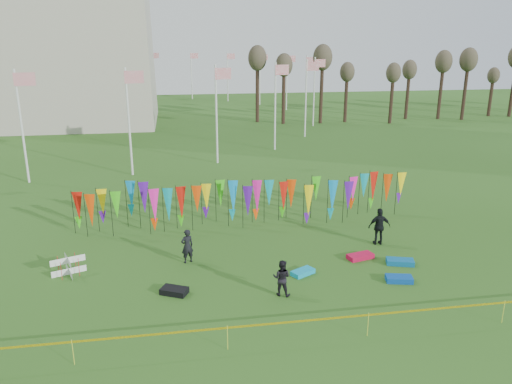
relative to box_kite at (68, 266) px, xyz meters
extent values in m
plane|color=#274E16|center=(8.32, -4.01, -0.42)|extent=(160.00, 160.00, 0.00)
cylinder|color=silver|center=(22.32, 43.99, 3.58)|extent=(0.16, 0.16, 8.00)
plane|color=#B51324|center=(22.92, 43.99, 6.88)|extent=(1.40, 0.00, 1.40)
cylinder|color=silver|center=(21.37, 51.23, 3.58)|extent=(0.16, 0.16, 8.00)
plane|color=#B51324|center=(21.97, 51.23, 6.88)|extent=(1.40, 0.00, 1.40)
cylinder|color=silver|center=(18.57, 57.99, 3.58)|extent=(0.16, 0.16, 8.00)
plane|color=#B51324|center=(19.17, 57.99, 6.88)|extent=(1.40, 0.00, 1.40)
cylinder|color=silver|center=(14.12, 63.79, 3.58)|extent=(0.16, 0.16, 8.00)
plane|color=#B51324|center=(14.72, 63.79, 6.88)|extent=(1.40, 0.00, 1.40)
cylinder|color=silver|center=(8.32, 68.24, 3.58)|extent=(0.16, 0.16, 8.00)
plane|color=#B51324|center=(8.92, 68.24, 6.88)|extent=(1.40, 0.00, 1.40)
cylinder|color=silver|center=(1.57, 71.03, 3.58)|extent=(0.16, 0.16, 8.00)
plane|color=#B51324|center=(2.17, 71.03, 6.88)|extent=(1.40, 0.00, 1.40)
cylinder|color=silver|center=(-5.68, 71.99, 3.58)|extent=(0.16, 0.16, 8.00)
plane|color=#B51324|center=(-5.08, 71.99, 6.88)|extent=(1.40, 0.00, 1.40)
cylinder|color=silver|center=(-12.93, 71.03, 3.58)|extent=(0.16, 0.16, 8.00)
plane|color=#B51324|center=(-12.33, 71.03, 6.88)|extent=(1.40, 0.00, 1.40)
cylinder|color=silver|center=(-19.68, 68.24, 3.58)|extent=(0.16, 0.16, 8.00)
plane|color=#B51324|center=(-19.08, 68.24, 6.88)|extent=(1.40, 0.00, 1.40)
cylinder|color=silver|center=(-5.68, 15.99, 3.58)|extent=(0.16, 0.16, 8.00)
plane|color=#B51324|center=(-5.08, 15.99, 6.88)|extent=(1.40, 0.00, 1.40)
cylinder|color=silver|center=(1.57, 16.94, 3.58)|extent=(0.16, 0.16, 8.00)
plane|color=#B51324|center=(2.17, 16.94, 6.88)|extent=(1.40, 0.00, 1.40)
cylinder|color=silver|center=(8.32, 19.74, 3.58)|extent=(0.16, 0.16, 8.00)
plane|color=#B51324|center=(8.92, 19.74, 6.88)|extent=(1.40, 0.00, 1.40)
cylinder|color=silver|center=(14.12, 24.19, 3.58)|extent=(0.16, 0.16, 8.00)
plane|color=#B51324|center=(14.72, 24.19, 6.88)|extent=(1.40, 0.00, 1.40)
cylinder|color=silver|center=(18.57, 29.99, 3.58)|extent=(0.16, 0.16, 8.00)
plane|color=#B51324|center=(19.17, 29.99, 6.88)|extent=(1.40, 0.00, 1.40)
cylinder|color=silver|center=(21.37, 36.74, 3.58)|extent=(0.16, 0.16, 8.00)
plane|color=#B51324|center=(21.97, 36.74, 6.88)|extent=(1.40, 0.00, 1.40)
cylinder|color=black|center=(-0.68, 4.96, 0.83)|extent=(0.03, 0.03, 2.48)
cone|color=red|center=(-0.40, 4.96, 1.19)|extent=(0.64, 0.64, 1.60)
cylinder|color=black|center=(0.01, 4.96, 0.83)|extent=(0.03, 0.03, 2.48)
cone|color=#FC4407|center=(0.29, 4.96, 1.19)|extent=(0.64, 0.64, 1.60)
cylinder|color=black|center=(0.70, 4.96, 0.83)|extent=(0.03, 0.03, 2.48)
cone|color=yellow|center=(0.98, 4.96, 1.19)|extent=(0.64, 0.64, 1.60)
cylinder|color=black|center=(1.40, 4.96, 0.83)|extent=(0.03, 0.03, 2.48)
cone|color=#39C716|center=(1.68, 4.96, 1.19)|extent=(0.64, 0.64, 1.60)
cylinder|color=black|center=(2.09, 4.96, 0.83)|extent=(0.03, 0.03, 2.48)
cone|color=#0C8DDC|center=(2.37, 4.96, 1.19)|extent=(0.64, 0.64, 1.60)
cylinder|color=black|center=(2.78, 4.96, 0.83)|extent=(0.03, 0.03, 2.48)
cone|color=#5312A2|center=(3.06, 4.96, 1.19)|extent=(0.64, 0.64, 1.60)
cylinder|color=black|center=(3.47, 4.96, 0.83)|extent=(0.03, 0.03, 2.48)
cone|color=#FD1CA5|center=(3.75, 4.96, 1.19)|extent=(0.64, 0.64, 1.60)
cylinder|color=black|center=(4.17, 4.96, 0.83)|extent=(0.03, 0.03, 2.48)
cone|color=#0B97A7|center=(4.45, 4.96, 1.19)|extent=(0.64, 0.64, 1.60)
cylinder|color=black|center=(4.86, 4.96, 0.83)|extent=(0.03, 0.03, 2.48)
cone|color=red|center=(5.14, 4.96, 1.19)|extent=(0.64, 0.64, 1.60)
cylinder|color=black|center=(5.55, 4.96, 0.83)|extent=(0.03, 0.03, 2.48)
cone|color=#FC4407|center=(5.83, 4.96, 1.19)|extent=(0.64, 0.64, 1.60)
cylinder|color=black|center=(6.24, 4.96, 0.83)|extent=(0.03, 0.03, 2.48)
cone|color=yellow|center=(6.52, 4.96, 1.19)|extent=(0.64, 0.64, 1.60)
cylinder|color=black|center=(6.93, 4.96, 0.83)|extent=(0.03, 0.03, 2.48)
cone|color=#39C716|center=(7.21, 4.96, 1.19)|extent=(0.64, 0.64, 1.60)
cylinder|color=black|center=(7.63, 4.96, 0.83)|extent=(0.03, 0.03, 2.48)
cone|color=#0C8DDC|center=(7.91, 4.96, 1.19)|extent=(0.64, 0.64, 1.60)
cylinder|color=black|center=(8.32, 4.96, 0.83)|extent=(0.03, 0.03, 2.48)
cone|color=#5312A2|center=(8.60, 4.96, 1.19)|extent=(0.64, 0.64, 1.60)
cylinder|color=black|center=(9.01, 4.96, 0.83)|extent=(0.03, 0.03, 2.48)
cone|color=#FD1CA5|center=(9.29, 4.96, 1.19)|extent=(0.64, 0.64, 1.60)
cylinder|color=black|center=(9.70, 4.96, 0.83)|extent=(0.03, 0.03, 2.48)
cone|color=#0B97A7|center=(9.98, 4.96, 1.19)|extent=(0.64, 0.64, 1.60)
cylinder|color=black|center=(10.40, 4.96, 0.83)|extent=(0.03, 0.03, 2.48)
cone|color=red|center=(10.68, 4.96, 1.19)|extent=(0.64, 0.64, 1.60)
cylinder|color=black|center=(11.09, 4.96, 0.83)|extent=(0.03, 0.03, 2.48)
cone|color=#FC4407|center=(11.37, 4.96, 1.19)|extent=(0.64, 0.64, 1.60)
cylinder|color=black|center=(11.78, 4.96, 0.83)|extent=(0.03, 0.03, 2.48)
cone|color=yellow|center=(12.06, 4.96, 1.19)|extent=(0.64, 0.64, 1.60)
cylinder|color=black|center=(12.47, 4.96, 0.83)|extent=(0.03, 0.03, 2.48)
cone|color=#39C716|center=(12.75, 4.96, 1.19)|extent=(0.64, 0.64, 1.60)
cylinder|color=black|center=(13.17, 4.96, 0.83)|extent=(0.03, 0.03, 2.48)
cone|color=#0C8DDC|center=(13.45, 4.96, 1.19)|extent=(0.64, 0.64, 1.60)
cylinder|color=black|center=(13.86, 4.96, 0.83)|extent=(0.03, 0.03, 2.48)
cone|color=#5312A2|center=(14.14, 4.96, 1.19)|extent=(0.64, 0.64, 1.60)
cylinder|color=black|center=(14.55, 4.96, 0.83)|extent=(0.03, 0.03, 2.48)
cone|color=#FD1CA5|center=(14.83, 4.96, 1.19)|extent=(0.64, 0.64, 1.60)
cylinder|color=black|center=(15.24, 4.96, 0.83)|extent=(0.03, 0.03, 2.48)
cone|color=#0B97A7|center=(15.52, 4.96, 1.19)|extent=(0.64, 0.64, 1.60)
cylinder|color=black|center=(15.93, 4.96, 0.83)|extent=(0.03, 0.03, 2.48)
cone|color=red|center=(16.21, 4.96, 1.19)|extent=(0.64, 0.64, 1.60)
cylinder|color=black|center=(16.63, 4.96, 0.83)|extent=(0.03, 0.03, 2.48)
cone|color=#FC4407|center=(16.91, 4.96, 1.19)|extent=(0.64, 0.64, 1.60)
cylinder|color=black|center=(17.32, 4.96, 0.83)|extent=(0.03, 0.03, 2.48)
cone|color=yellow|center=(17.60, 4.96, 1.19)|extent=(0.64, 0.64, 1.60)
cube|color=#FFE805|center=(8.32, -6.64, 0.40)|extent=(26.00, 0.01, 0.08)
cylinder|color=#D2DE31|center=(1.32, -6.64, 0.03)|extent=(0.02, 0.02, 0.90)
cylinder|color=#D2DE31|center=(6.32, -6.64, 0.03)|extent=(0.02, 0.02, 0.90)
cylinder|color=#D2DE31|center=(11.32, -6.64, 0.03)|extent=(0.02, 0.02, 0.90)
cylinder|color=#D2DE31|center=(16.32, -6.64, 0.03)|extent=(0.02, 0.02, 0.90)
cylinder|color=#35241A|center=(14.32, 39.99, 2.78)|extent=(0.44, 0.44, 6.40)
ellipsoid|color=#473E2F|center=(14.32, 39.99, 6.14)|extent=(1.92, 1.92, 2.56)
cylinder|color=#35241A|center=(18.32, 39.99, 2.78)|extent=(0.44, 0.44, 6.40)
ellipsoid|color=#473E2F|center=(18.32, 39.99, 6.14)|extent=(1.92, 1.92, 2.56)
cylinder|color=#35241A|center=(22.32, 39.99, 2.78)|extent=(0.44, 0.44, 6.40)
ellipsoid|color=#473E2F|center=(22.32, 39.99, 6.14)|extent=(1.92, 1.92, 2.56)
cylinder|color=#35241A|center=(26.32, 39.99, 2.78)|extent=(0.44, 0.44, 6.40)
ellipsoid|color=#473E2F|center=(26.32, 39.99, 6.14)|extent=(1.92, 1.92, 2.56)
cylinder|color=#35241A|center=(30.32, 39.99, 2.78)|extent=(0.44, 0.44, 6.40)
ellipsoid|color=#473E2F|center=(30.32, 39.99, 6.14)|extent=(1.92, 1.92, 2.56)
cylinder|color=#35241A|center=(34.32, 39.99, 2.78)|extent=(0.44, 0.44, 6.40)
ellipsoid|color=#473E2F|center=(34.32, 39.99, 6.14)|extent=(1.92, 1.92, 2.56)
cylinder|color=#35241A|center=(38.32, 39.99, 2.78)|extent=(0.44, 0.44, 6.40)
ellipsoid|color=#473E2F|center=(38.32, 39.99, 6.14)|extent=(1.92, 1.92, 2.56)
cylinder|color=#35241A|center=(42.32, 39.99, 2.78)|extent=(0.44, 0.44, 6.40)
ellipsoid|color=#473E2F|center=(42.32, 39.99, 6.14)|extent=(1.92, 1.92, 2.56)
cylinder|color=#35241A|center=(46.32, 39.99, 2.78)|extent=(0.44, 0.44, 6.40)
ellipsoid|color=#473E2F|center=(46.32, 39.99, 6.14)|extent=(1.92, 1.92, 2.56)
cylinder|color=red|center=(-0.36, -0.36, 0.00)|extent=(0.02, 0.02, 0.83)
cylinder|color=red|center=(0.36, -0.36, 0.00)|extent=(0.02, 0.02, 0.83)
cylinder|color=red|center=(-0.36, 0.36, 0.00)|extent=(0.02, 0.02, 0.83)
cylinder|color=red|center=(0.36, 0.36, 0.00)|extent=(0.02, 0.02, 0.83)
imported|color=black|center=(5.17, 0.44, 0.39)|extent=(0.71, 0.62, 1.62)
imported|color=black|center=(8.80, -3.29, 0.34)|extent=(0.85, 0.71, 1.51)
imported|color=black|center=(14.72, 1.02, 0.53)|extent=(1.15, 0.71, 1.90)
cube|color=#0DA1D1|center=(10.11, -1.65, -0.31)|extent=(1.16, 0.96, 0.21)
cube|color=#0A47A8|center=(13.99, -2.97, -0.30)|extent=(1.21, 0.82, 0.23)
cube|color=#C60D39|center=(13.20, -0.49, -0.30)|extent=(1.34, 0.86, 0.23)
cube|color=black|center=(4.53, -2.49, -0.29)|extent=(1.22, 1.02, 0.25)
cube|color=#0B609D|center=(14.78, -1.37, -0.30)|extent=(1.34, 0.92, 0.23)
camera|label=1|loc=(4.82, -20.93, 9.43)|focal=35.00mm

